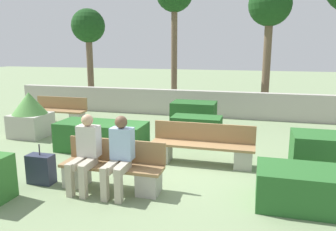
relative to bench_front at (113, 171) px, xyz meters
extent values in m
plane|color=gray|center=(0.60, 1.64, -0.32)|extent=(60.00, 60.00, 0.00)
cube|color=#ADA89E|center=(0.60, 6.52, 0.14)|extent=(14.83, 0.30, 0.92)
cube|color=#937047|center=(0.00, -0.04, 0.09)|extent=(1.82, 0.44, 0.05)
cube|color=#937047|center=(0.00, 0.20, 0.32)|extent=(1.82, 0.04, 0.40)
cube|color=#ADA89E|center=(-0.68, -0.04, -0.13)|extent=(0.36, 0.40, 0.39)
cube|color=#ADA89E|center=(0.68, -0.04, -0.13)|extent=(0.36, 0.40, 0.39)
cube|color=#937047|center=(1.30, 1.61, 0.09)|extent=(2.19, 0.44, 0.05)
cube|color=#937047|center=(1.30, 1.85, 0.32)|extent=(2.19, 0.04, 0.40)
cube|color=#ADA89E|center=(0.44, 1.61, -0.13)|extent=(0.36, 0.40, 0.39)
cube|color=#ADA89E|center=(2.16, 1.61, -0.13)|extent=(0.36, 0.40, 0.39)
cube|color=#937047|center=(-3.83, 4.19, 0.09)|extent=(1.84, 0.44, 0.05)
cube|color=#937047|center=(-3.83, 4.43, 0.32)|extent=(1.84, 0.04, 0.40)
cube|color=#ADA89E|center=(-4.52, 4.19, -0.13)|extent=(0.36, 0.40, 0.39)
cube|color=#ADA89E|center=(-3.14, 4.19, -0.13)|extent=(0.36, 0.40, 0.39)
cube|color=#B2A893|center=(0.10, -0.25, 0.18)|extent=(0.14, 0.46, 0.13)
cube|color=#B2A893|center=(0.30, -0.25, 0.18)|extent=(0.14, 0.46, 0.13)
cube|color=#B2A893|center=(0.08, -0.48, -0.04)|extent=(0.11, 0.11, 0.57)
cube|color=#B2A893|center=(0.32, -0.48, -0.04)|extent=(0.11, 0.11, 0.57)
cube|color=#9EBCE0|center=(0.20, -0.01, 0.52)|extent=(0.38, 0.22, 0.54)
sphere|color=brown|center=(0.20, -0.03, 0.89)|extent=(0.21, 0.21, 0.21)
cube|color=#B2A893|center=(-0.52, -0.25, 0.18)|extent=(0.14, 0.46, 0.13)
cube|color=#B2A893|center=(-0.32, -0.25, 0.18)|extent=(0.14, 0.46, 0.13)
cube|color=#B2A893|center=(-0.54, -0.48, -0.04)|extent=(0.11, 0.11, 0.57)
cube|color=#B2A893|center=(-0.30, -0.48, -0.04)|extent=(0.11, 0.11, 0.57)
cube|color=beige|center=(-0.42, -0.01, 0.52)|extent=(0.38, 0.22, 0.54)
sphere|color=tan|center=(-0.42, -0.03, 0.89)|extent=(0.20, 0.20, 0.20)
cube|color=#235623|center=(0.93, 3.06, 0.04)|extent=(1.24, 0.66, 0.72)
cube|color=#286028|center=(3.82, 1.66, 0.08)|extent=(1.50, 0.88, 0.80)
cube|color=#235623|center=(0.57, 4.54, 0.10)|extent=(1.29, 0.85, 0.84)
cube|color=#286028|center=(-1.15, 1.91, 0.03)|extent=(2.11, 0.89, 0.69)
cube|color=#286028|center=(3.08, 0.15, -0.02)|extent=(1.32, 0.90, 0.60)
cube|color=#ADA89E|center=(-3.65, 2.60, 0.00)|extent=(0.93, 0.93, 0.64)
cone|color=#569347|center=(-3.65, 2.60, 0.61)|extent=(0.94, 0.94, 0.60)
cube|color=#282D42|center=(-1.35, -0.13, -0.05)|extent=(0.47, 0.25, 0.54)
cylinder|color=#333338|center=(-1.35, -0.13, 0.32)|extent=(0.02, 0.02, 0.20)
cylinder|color=brown|center=(-4.65, 7.97, 1.15)|extent=(0.27, 0.27, 2.95)
sphere|color=#194219|center=(-4.65, 7.97, 3.01)|extent=(1.41, 1.41, 1.41)
cylinder|color=brown|center=(-1.01, 8.42, 1.76)|extent=(0.25, 0.25, 4.15)
cylinder|color=brown|center=(2.67, 8.12, 1.45)|extent=(0.29, 0.29, 3.54)
sphere|color=#194219|center=(2.67, 8.12, 3.66)|extent=(1.57, 1.57, 1.57)
camera|label=1|loc=(2.34, -4.94, 2.11)|focal=35.00mm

